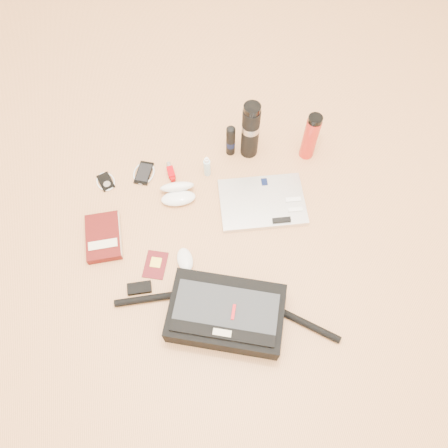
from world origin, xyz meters
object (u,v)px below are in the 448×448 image
Objects in this scene: messenger_bag at (225,313)px; thermos_black at (250,130)px; laptop at (263,202)px; book at (104,237)px; thermos_red at (310,137)px.

thermos_black is (0.24, 0.70, 0.09)m from messenger_bag.
laptop is (0.24, 0.43, -0.04)m from messenger_bag.
thermos_black reaches higher than messenger_bag.
laptop is 1.79× the size of book.
thermos_black is at bearing 166.39° from thermos_red.
messenger_bag is at bearing -43.68° from book.
messenger_bag reaches higher than laptop.
messenger_bag is 3.28× the size of thermos_red.
book is 0.92m from thermos_red.
thermos_red is at bearing 73.40° from messenger_bag.
messenger_bag is 2.73× the size of thermos_black.
book is at bearing -164.19° from thermos_red.
thermos_red is at bearing 45.57° from laptop.
messenger_bag is 0.74m from thermos_black.
book is at bearing -154.33° from thermos_black.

